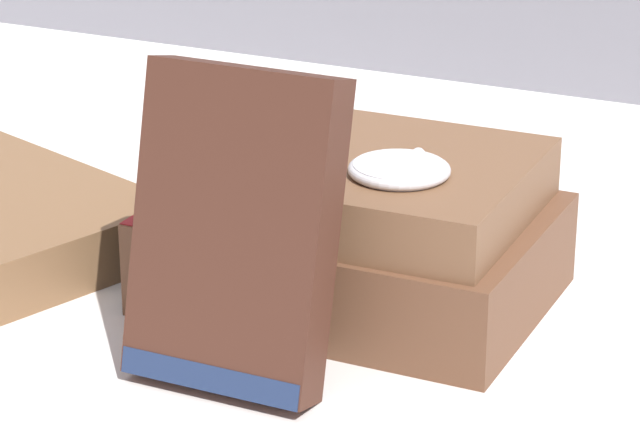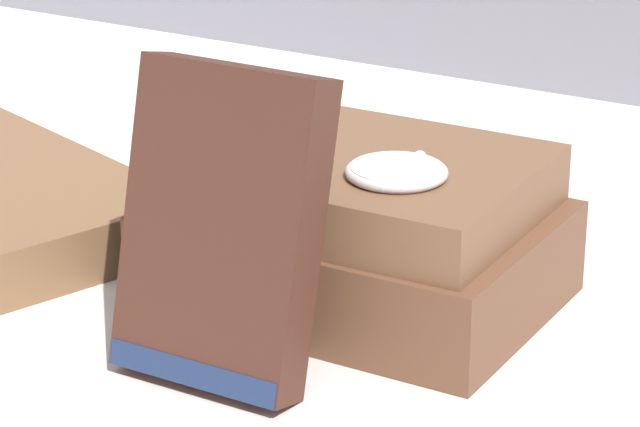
{
  "view_description": "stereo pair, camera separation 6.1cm",
  "coord_description": "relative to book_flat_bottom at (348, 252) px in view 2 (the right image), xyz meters",
  "views": [
    {
      "loc": [
        0.32,
        -0.62,
        0.33
      ],
      "look_at": [
        0.02,
        0.01,
        0.05
      ],
      "focal_mm": 85.0,
      "sensor_mm": 36.0,
      "label": 1
    },
    {
      "loc": [
        0.38,
        -0.59,
        0.33
      ],
      "look_at": [
        0.02,
        0.01,
        0.05
      ],
      "focal_mm": 85.0,
      "sensor_mm": 36.0,
      "label": 2
    }
  ],
  "objects": [
    {
      "name": "ground_plane",
      "position": [
        -0.03,
        -0.04,
        -0.02
      ],
      "size": [
        3.0,
        3.0,
        0.0
      ],
      "primitive_type": "plane",
      "color": "silver"
    },
    {
      "name": "book_flat_bottom",
      "position": [
        0.0,
        0.0,
        0.0
      ],
      "size": [
        0.19,
        0.14,
        0.05
      ],
      "rotation": [
        0.0,
        0.0,
        -0.0
      ],
      "color": "brown",
      "rests_on": "ground_plane"
    },
    {
      "name": "book_flat_top",
      "position": [
        0.0,
        0.0,
        0.04
      ],
      "size": [
        0.17,
        0.14,
        0.03
      ],
      "rotation": [
        0.0,
        0.0,
        0.02
      ],
      "color": "brown",
      "rests_on": "book_flat_bottom"
    },
    {
      "name": "book_leaning_front",
      "position": [
        -0.01,
        -0.1,
        0.04
      ],
      "size": [
        0.09,
        0.06,
        0.15
      ],
      "rotation": [
        -0.25,
        0.0,
        0.0
      ],
      "color": "#422319",
      "rests_on": "ground_plane"
    },
    {
      "name": "pocket_watch",
      "position": [
        0.04,
        -0.02,
        0.06
      ],
      "size": [
        0.05,
        0.05,
        0.01
      ],
      "color": "silver",
      "rests_on": "book_flat_top"
    },
    {
      "name": "reading_glasses",
      "position": [
        -0.02,
        0.16,
        -0.02
      ],
      "size": [
        0.12,
        0.08,
        0.0
      ],
      "rotation": [
        0.0,
        0.0,
        -0.36
      ],
      "color": "#4C3828",
      "rests_on": "ground_plane"
    }
  ]
}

